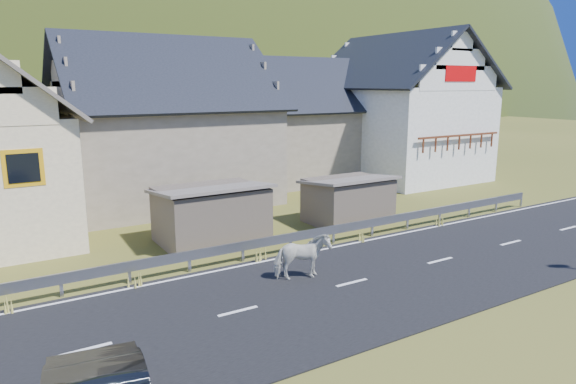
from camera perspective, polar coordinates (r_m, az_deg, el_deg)
ground at (r=16.65m, az=7.08°, el=-10.10°), size 160.00×160.00×0.00m
road at (r=16.64m, az=7.08°, el=-10.03°), size 60.00×7.00×0.04m
lane_markings at (r=16.63m, az=7.09°, el=-9.95°), size 60.00×6.60×0.01m
guardrail at (r=19.30m, az=0.30°, el=-5.11°), size 28.10×0.09×0.75m
shed_left at (r=20.69m, az=-8.56°, el=-2.53°), size 4.30×3.30×2.40m
shed_right at (r=23.53m, az=6.66°, el=-0.97°), size 3.80×2.90×2.20m
house_stone_a at (r=28.42m, az=-13.70°, el=8.40°), size 10.80×9.80×8.90m
house_stone_b at (r=34.58m, az=1.39°, el=8.64°), size 9.80×8.80×8.10m
house_white at (r=35.89m, az=12.26°, el=9.82°), size 8.80×10.80×9.70m
mountain at (r=194.35m, az=-26.84°, el=2.89°), size 440.00×280.00×260.00m
horse at (r=16.56m, az=1.57°, el=-7.20°), size 1.24×1.93×1.50m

